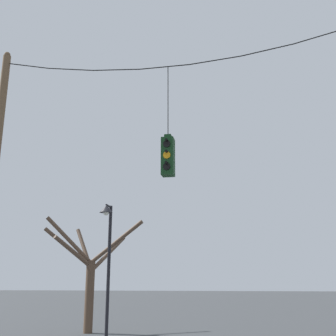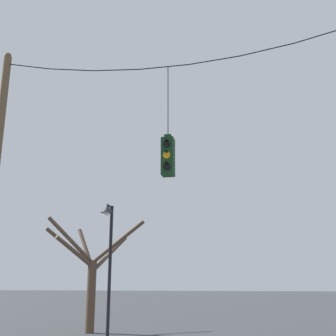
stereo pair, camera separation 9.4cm
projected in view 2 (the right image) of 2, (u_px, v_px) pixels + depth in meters
name	position (u px, v px, depth m)	size (l,w,h in m)	color
span_wire	(164.00, 60.00, 12.39)	(10.32, 0.03, 0.69)	black
traffic_light_over_intersection	(168.00, 156.00, 11.59)	(0.34, 0.58, 3.29)	#143819
street_lamp	(108.00, 239.00, 15.18)	(0.47, 0.81, 4.76)	black
bare_tree	(90.00, 271.00, 17.81)	(4.37, 3.74, 4.72)	brown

